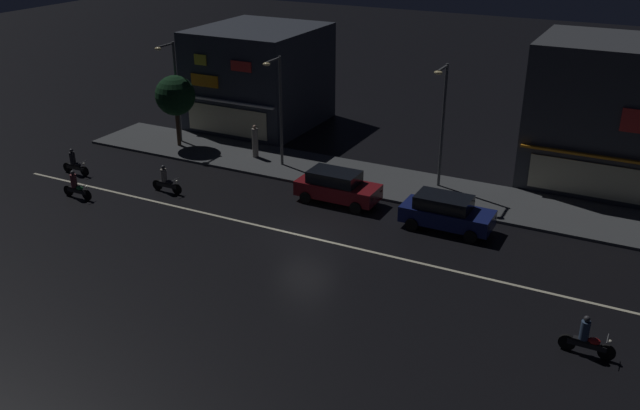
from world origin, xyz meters
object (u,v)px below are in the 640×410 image
(parked_car_trailing, at_px, (446,212))
(motorcycle_lead, at_px, (166,181))
(streetlamp_mid, at_px, (279,102))
(motorcycle_following, at_px, (586,339))
(streetlamp_west, at_px, (174,84))
(streetlamp_east, at_px, (442,116))
(parked_car_near_kerb, at_px, (337,186))
(motorcycle_opposite_lane, at_px, (76,187))
(pedestrian_on_sidewalk, at_px, (255,142))
(traffic_cone, at_px, (298,183))
(motorcycle_trailing_far, at_px, (75,164))

(parked_car_trailing, bearing_deg, motorcycle_lead, 9.57)
(streetlamp_mid, distance_m, motorcycle_following, 21.66)
(streetlamp_west, bearing_deg, motorcycle_following, -23.68)
(parked_car_trailing, bearing_deg, motorcycle_following, 134.91)
(streetlamp_east, relative_size, parked_car_near_kerb, 1.55)
(motorcycle_lead, xyz_separation_m, motorcycle_opposite_lane, (-3.68, -2.78, 0.00))
(parked_car_near_kerb, relative_size, motorcycle_opposite_lane, 2.26)
(pedestrian_on_sidewalk, xyz_separation_m, motorcycle_lead, (-1.51, -6.57, -0.44))
(traffic_cone, bearing_deg, motorcycle_opposite_lane, -145.72)
(motorcycle_following, bearing_deg, parked_car_near_kerb, -25.38)
(motorcycle_lead, bearing_deg, traffic_cone, 40.40)
(streetlamp_mid, distance_m, parked_car_near_kerb, 6.65)
(streetlamp_mid, distance_m, parked_car_trailing, 12.03)
(streetlamp_mid, bearing_deg, motorcycle_trailing_far, -147.87)
(parked_car_trailing, xyz_separation_m, motorcycle_opposite_lane, (-18.37, -5.26, -0.24))
(motorcycle_opposite_lane, bearing_deg, traffic_cone, -148.55)
(motorcycle_lead, distance_m, traffic_cone, 7.08)
(streetlamp_west, height_order, streetlamp_east, streetlamp_east)
(motorcycle_lead, xyz_separation_m, traffic_cone, (5.97, 3.79, -0.36))
(streetlamp_west, bearing_deg, pedestrian_on_sidewalk, -1.18)
(pedestrian_on_sidewalk, relative_size, motorcycle_lead, 1.05)
(streetlamp_mid, xyz_separation_m, motorcycle_trailing_far, (-9.90, -6.22, -3.31))
(streetlamp_mid, xyz_separation_m, parked_car_trailing, (11.11, -3.47, -3.07))
(motorcycle_lead, bearing_deg, parked_car_trailing, 17.54)
(streetlamp_east, height_order, motorcycle_opposite_lane, streetlamp_east)
(streetlamp_east, xyz_separation_m, traffic_cone, (-6.82, -3.23, -3.82))
(streetlamp_west, bearing_deg, parked_car_trailing, -12.46)
(pedestrian_on_sidewalk, distance_m, traffic_cone, 5.31)
(pedestrian_on_sidewalk, height_order, parked_car_near_kerb, pedestrian_on_sidewalk)
(pedestrian_on_sidewalk, bearing_deg, motorcycle_following, 65.06)
(motorcycle_following, relative_size, motorcycle_opposite_lane, 1.00)
(motorcycle_following, bearing_deg, pedestrian_on_sidewalk, -23.91)
(motorcycle_trailing_far, xyz_separation_m, traffic_cone, (12.28, 4.06, -0.36))
(traffic_cone, bearing_deg, parked_car_near_kerb, -15.99)
(streetlamp_west, xyz_separation_m, traffic_cone, (10.34, -2.90, -3.66))
(motorcycle_trailing_far, height_order, traffic_cone, motorcycle_trailing_far)
(streetlamp_east, distance_m, motorcycle_lead, 14.99)
(motorcycle_trailing_far, distance_m, traffic_cone, 12.94)
(streetlamp_east, bearing_deg, motorcycle_trailing_far, -159.10)
(pedestrian_on_sidewalk, bearing_deg, motorcycle_trailing_far, -44.62)
(pedestrian_on_sidewalk, relative_size, motorcycle_opposite_lane, 1.05)
(parked_car_trailing, distance_m, motorcycle_lead, 14.90)
(streetlamp_west, xyz_separation_m, parked_car_near_kerb, (13.07, -3.68, -3.06))
(parked_car_near_kerb, height_order, parked_car_trailing, same)
(streetlamp_west, height_order, parked_car_trailing, streetlamp_west)
(streetlamp_west, relative_size, motorcycle_following, 3.34)
(parked_car_near_kerb, height_order, traffic_cone, parked_car_near_kerb)
(streetlamp_west, distance_m, motorcycle_lead, 8.64)
(pedestrian_on_sidewalk, relative_size, parked_car_trailing, 0.46)
(parked_car_trailing, distance_m, motorcycle_trailing_far, 21.19)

